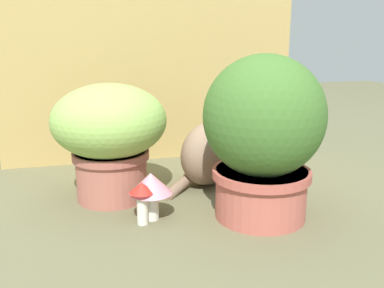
{
  "coord_description": "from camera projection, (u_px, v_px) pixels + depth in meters",
  "views": [
    {
      "loc": [
        -0.19,
        -1.21,
        0.51
      ],
      "look_at": [
        0.12,
        0.02,
        0.18
      ],
      "focal_mm": 39.19,
      "sensor_mm": 36.0,
      "label": 1
    }
  ],
  "objects": [
    {
      "name": "ground_plane",
      "position": [
        155.0,
        204.0,
        1.3
      ],
      "size": [
        6.0,
        6.0,
        0.0
      ],
      "primitive_type": "plane",
      "color": "#626143"
    },
    {
      "name": "grass_planter",
      "position": [
        110.0,
        133.0,
        1.3
      ],
      "size": [
        0.36,
        0.36,
        0.37
      ],
      "color": "#AD6253",
      "rests_on": "ground"
    },
    {
      "name": "cardboard_backdrop",
      "position": [
        150.0,
        45.0,
        1.68
      ],
      "size": [
        1.21,
        0.03,
        0.94
      ],
      "primitive_type": "cube",
      "color": "tan",
      "rests_on": "ground"
    },
    {
      "name": "mushroom_ornament_pink",
      "position": [
        151.0,
        186.0,
        1.18
      ],
      "size": [
        0.12,
        0.12,
        0.14
      ],
      "color": "silver",
      "rests_on": "ground"
    },
    {
      "name": "mushroom_ornament_red",
      "position": [
        142.0,
        195.0,
        1.15
      ],
      "size": [
        0.07,
        0.07,
        0.12
      ],
      "color": "silver",
      "rests_on": "ground"
    },
    {
      "name": "leafy_planter",
      "position": [
        263.0,
        134.0,
        1.16
      ],
      "size": [
        0.34,
        0.34,
        0.46
      ],
      "color": "#B85C4E",
      "rests_on": "ground"
    },
    {
      "name": "cat",
      "position": [
        211.0,
        149.0,
        1.47
      ],
      "size": [
        0.35,
        0.31,
        0.32
      ],
      "color": "#886C57",
      "rests_on": "ground"
    }
  ]
}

